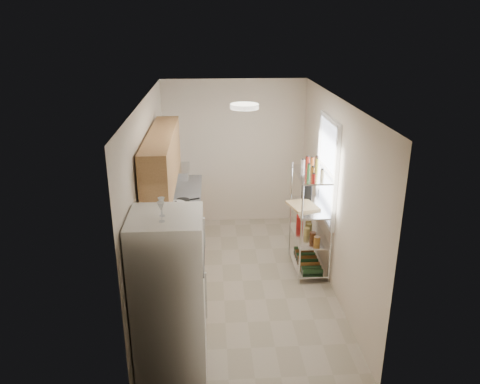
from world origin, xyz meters
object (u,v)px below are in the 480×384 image
at_px(rice_cooker, 176,211).
at_px(cutting_board, 303,206).
at_px(refrigerator, 170,294).
at_px(espresso_machine, 307,190).
at_px(frying_pan_large, 179,205).

height_order(rice_cooker, cutting_board, rice_cooker).
bearing_deg(rice_cooker, refrigerator, -88.51).
distance_m(cutting_board, espresso_machine, 0.37).
bearing_deg(cutting_board, espresso_machine, 69.76).
distance_m(frying_pan_large, cutting_board, 1.84).
bearing_deg(refrigerator, rice_cooker, 91.49).
xyz_separation_m(refrigerator, espresso_machine, (1.88, 2.29, 0.26)).
relative_size(frying_pan_large, cutting_board, 0.58).
xyz_separation_m(rice_cooker, espresso_machine, (1.93, 0.37, 0.13)).
relative_size(frying_pan_large, espresso_machine, 1.02).
height_order(refrigerator, rice_cooker, refrigerator).
relative_size(rice_cooker, cutting_board, 0.62).
bearing_deg(espresso_machine, cutting_board, -95.42).
relative_size(rice_cooker, frying_pan_large, 1.07).
bearing_deg(espresso_machine, refrigerator, -114.60).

